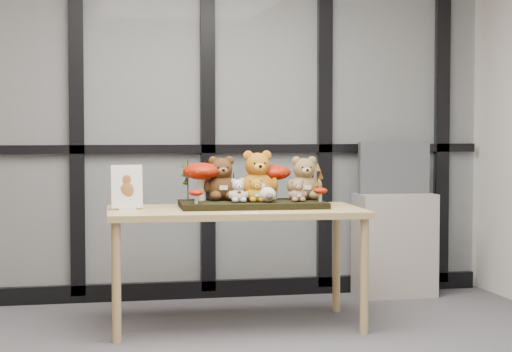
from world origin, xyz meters
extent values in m
plane|color=beige|center=(0.00, 2.50, 1.40)|extent=(5.00, 0.00, 5.00)
plane|color=beige|center=(0.00, -2.50, 1.40)|extent=(5.00, 0.00, 5.00)
cube|color=#2D383F|center=(0.00, 2.47, 1.40)|extent=(4.90, 0.02, 2.70)
cube|color=black|center=(0.00, 2.47, 0.06)|extent=(4.90, 0.06, 0.12)
cube|color=black|center=(0.00, 2.47, 1.05)|extent=(4.90, 0.06, 0.06)
cube|color=black|center=(-0.45, 2.47, 1.40)|extent=(0.10, 0.06, 2.70)
cube|color=black|center=(0.45, 2.47, 1.40)|extent=(0.10, 0.06, 2.70)
cube|color=black|center=(1.30, 2.47, 1.40)|extent=(0.10, 0.06, 2.70)
cube|color=black|center=(2.20, 2.47, 1.40)|extent=(0.10, 0.06, 2.70)
cube|color=tan|center=(0.46, 1.51, 0.69)|extent=(1.56, 0.84, 0.04)
cylinder|color=tan|center=(-0.27, 1.21, 0.34)|extent=(0.05, 0.05, 0.67)
cylinder|color=tan|center=(-0.23, 1.87, 0.34)|extent=(0.05, 0.05, 0.67)
cylinder|color=tan|center=(1.15, 1.14, 0.34)|extent=(0.05, 0.05, 0.67)
cylinder|color=tan|center=(1.19, 1.80, 0.34)|extent=(0.05, 0.05, 0.67)
cube|color=black|center=(0.58, 1.56, 0.73)|extent=(0.90, 0.48, 0.04)
cube|color=silver|center=(-0.18, 1.56, 0.72)|extent=(0.10, 0.07, 0.01)
cube|color=white|center=(-0.18, 1.56, 0.85)|extent=(0.19, 0.05, 0.25)
ellipsoid|color=brown|center=(-0.18, 1.55, 0.83)|extent=(0.08, 0.01, 0.09)
ellipsoid|color=brown|center=(-0.18, 1.55, 0.89)|extent=(0.05, 0.01, 0.05)
cube|color=white|center=(0.49, 1.20, 0.71)|extent=(0.09, 0.03, 0.00)
cube|color=gray|center=(1.76, 2.27, 0.36)|extent=(0.55, 0.32, 0.73)
cube|color=#4E5156|center=(1.76, 2.29, 0.91)|extent=(0.52, 0.05, 0.37)
cube|color=black|center=(1.76, 2.27, 0.91)|extent=(0.46, 0.00, 0.30)
camera|label=1|loc=(-0.58, -3.93, 1.20)|focal=65.00mm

